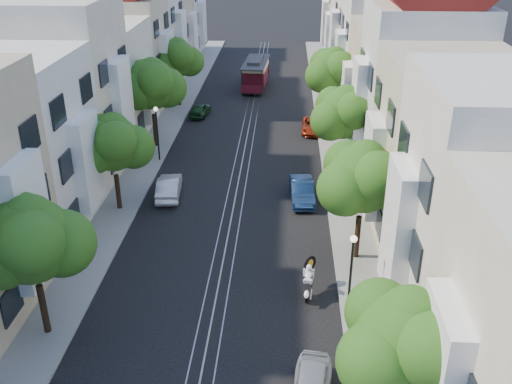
# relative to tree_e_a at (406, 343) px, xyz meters

# --- Properties ---
(ground) EXTENTS (200.00, 200.00, 0.00)m
(ground) POSITION_rel_tree_e_a_xyz_m (-7.26, 31.02, -4.40)
(ground) COLOR black
(ground) RESTS_ON ground
(sidewalk_east) EXTENTS (2.50, 80.00, 0.12)m
(sidewalk_east) POSITION_rel_tree_e_a_xyz_m (-0.01, 31.02, -4.34)
(sidewalk_east) COLOR gray
(sidewalk_east) RESTS_ON ground
(sidewalk_west) EXTENTS (2.50, 80.00, 0.12)m
(sidewalk_west) POSITION_rel_tree_e_a_xyz_m (-14.51, 31.02, -4.34)
(sidewalk_west) COLOR gray
(sidewalk_west) RESTS_ON ground
(rail_left) EXTENTS (0.06, 80.00, 0.02)m
(rail_left) POSITION_rel_tree_e_a_xyz_m (-7.81, 31.02, -4.39)
(rail_left) COLOR gray
(rail_left) RESTS_ON ground
(rail_slot) EXTENTS (0.06, 80.00, 0.02)m
(rail_slot) POSITION_rel_tree_e_a_xyz_m (-7.26, 31.02, -4.39)
(rail_slot) COLOR gray
(rail_slot) RESTS_ON ground
(rail_right) EXTENTS (0.06, 80.00, 0.02)m
(rail_right) POSITION_rel_tree_e_a_xyz_m (-6.71, 31.02, -4.39)
(rail_right) COLOR gray
(rail_right) RESTS_ON ground
(lane_line) EXTENTS (0.08, 80.00, 0.01)m
(lane_line) POSITION_rel_tree_e_a_xyz_m (-7.26, 31.02, -4.40)
(lane_line) COLOR tan
(lane_line) RESTS_ON ground
(townhouses_east) EXTENTS (7.75, 72.00, 12.00)m
(townhouses_east) POSITION_rel_tree_e_a_xyz_m (4.61, 30.94, 0.79)
(townhouses_east) COLOR beige
(townhouses_east) RESTS_ON ground
(townhouses_west) EXTENTS (7.75, 72.00, 11.76)m
(townhouses_west) POSITION_rel_tree_e_a_xyz_m (-19.13, 30.94, 0.68)
(townhouses_west) COLOR silver
(townhouses_west) RESTS_ON ground
(tree_e_a) EXTENTS (4.72, 3.87, 6.27)m
(tree_e_a) POSITION_rel_tree_e_a_xyz_m (0.00, 0.00, 0.00)
(tree_e_a) COLOR black
(tree_e_a) RESTS_ON ground
(tree_e_b) EXTENTS (4.93, 4.08, 6.68)m
(tree_e_b) POSITION_rel_tree_e_a_xyz_m (0.00, 12.00, 0.34)
(tree_e_b) COLOR black
(tree_e_b) RESTS_ON ground
(tree_e_c) EXTENTS (4.84, 3.99, 6.52)m
(tree_e_c) POSITION_rel_tree_e_a_xyz_m (0.00, 23.00, 0.20)
(tree_e_c) COLOR black
(tree_e_c) RESTS_ON ground
(tree_e_d) EXTENTS (5.01, 4.16, 6.85)m
(tree_e_d) POSITION_rel_tree_e_a_xyz_m (0.00, 34.00, 0.47)
(tree_e_d) COLOR black
(tree_e_d) RESTS_ON ground
(tree_w_a) EXTENTS (4.93, 4.08, 6.68)m
(tree_w_a) POSITION_rel_tree_e_a_xyz_m (-14.40, 5.00, 0.34)
(tree_w_a) COLOR black
(tree_w_a) RESTS_ON ground
(tree_w_b) EXTENTS (4.72, 3.87, 6.27)m
(tree_w_b) POSITION_rel_tree_e_a_xyz_m (-14.40, 17.00, 0.00)
(tree_w_b) COLOR black
(tree_w_b) RESTS_ON ground
(tree_w_c) EXTENTS (5.13, 4.28, 7.09)m
(tree_w_c) POSITION_rel_tree_e_a_xyz_m (-14.40, 28.00, 0.67)
(tree_w_c) COLOR black
(tree_w_c) RESTS_ON ground
(tree_w_d) EXTENTS (4.84, 3.99, 6.52)m
(tree_w_d) POSITION_rel_tree_e_a_xyz_m (-14.40, 39.00, 0.20)
(tree_w_d) COLOR black
(tree_w_d) RESTS_ON ground
(lamp_east) EXTENTS (0.32, 0.32, 4.16)m
(lamp_east) POSITION_rel_tree_e_a_xyz_m (-0.96, 7.02, -1.55)
(lamp_east) COLOR black
(lamp_east) RESTS_ON ground
(lamp_west) EXTENTS (0.32, 0.32, 4.16)m
(lamp_west) POSITION_rel_tree_e_a_xyz_m (-13.56, 25.02, -1.55)
(lamp_west) COLOR black
(lamp_west) RESTS_ON ground
(sportbike_rider) EXTENTS (0.73, 2.09, 1.79)m
(sportbike_rider) POSITION_rel_tree_e_a_xyz_m (-2.76, 8.54, -3.44)
(sportbike_rider) COLOR black
(sportbike_rider) RESTS_ON ground
(cable_car) EXTENTS (2.84, 7.67, 2.90)m
(cable_car) POSITION_rel_tree_e_a_xyz_m (-7.34, 46.15, -2.68)
(cable_car) COLOR black
(cable_car) RESTS_ON ground
(parked_car_e_mid) EXTENTS (1.68, 4.23, 1.37)m
(parked_car_e_mid) POSITION_rel_tree_e_a_xyz_m (-2.86, 18.92, -3.71)
(parked_car_e_mid) COLOR #0D2041
(parked_car_e_mid) RESTS_ON ground
(parked_car_e_far) EXTENTS (2.06, 4.11, 1.12)m
(parked_car_e_far) POSITION_rel_tree_e_a_xyz_m (-1.66, 32.22, -3.84)
(parked_car_e_far) COLOR maroon
(parked_car_e_far) RESTS_ON ground
(parked_car_w_mid) EXTENTS (1.81, 4.20, 1.35)m
(parked_car_w_mid) POSITION_rel_tree_e_a_xyz_m (-11.66, 19.09, -3.72)
(parked_car_w_mid) COLOR silver
(parked_car_w_mid) RESTS_ON ground
(parked_car_w_far) EXTENTS (1.91, 3.71, 1.21)m
(parked_car_w_far) POSITION_rel_tree_e_a_xyz_m (-12.00, 36.04, -3.79)
(parked_car_w_far) COLOR #16371B
(parked_car_w_far) RESTS_ON ground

